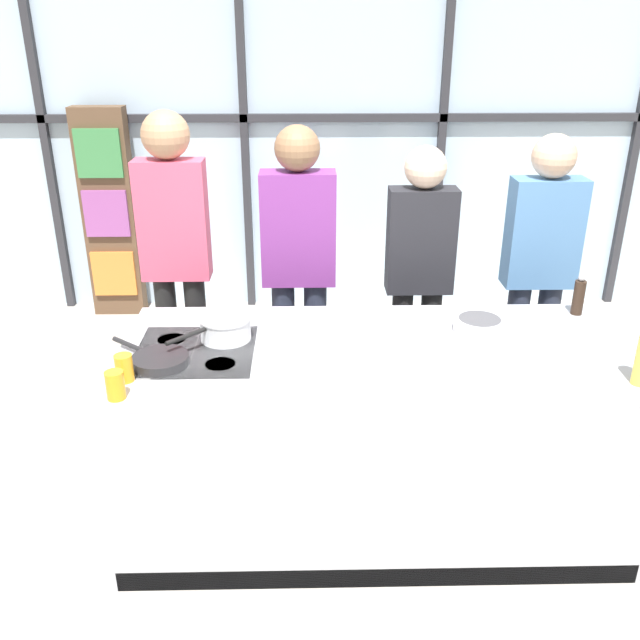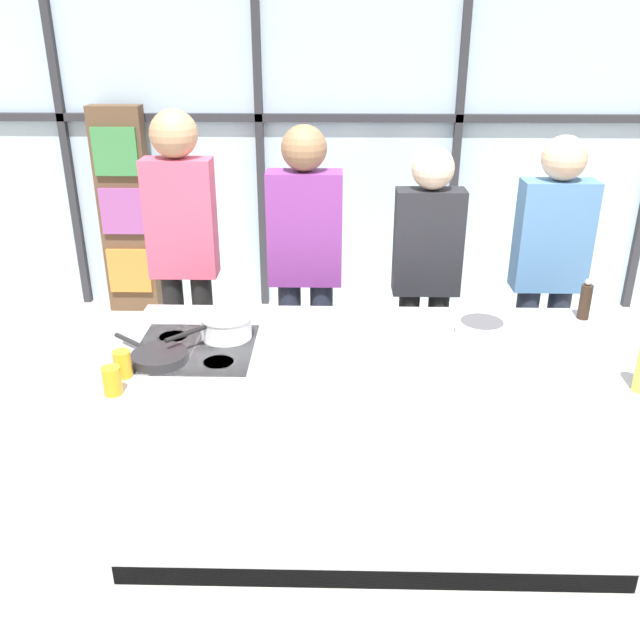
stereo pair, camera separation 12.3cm
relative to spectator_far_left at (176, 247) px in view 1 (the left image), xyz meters
The scene contains 15 objects.
ground_plane 1.74m from the spectator_far_left, 41.72° to the right, with size 18.00×18.00×0.00m, color #ADA89E.
back_window_wall 2.12m from the spectator_far_left, 60.98° to the left, with size 6.40×0.10×2.80m.
bookshelf 1.86m from the spectator_far_left, 116.57° to the left, with size 0.40×0.19×1.64m.
demo_island 1.50m from the spectator_far_left, 41.81° to the right, with size 2.26×1.01×0.89m.
spectator_far_left is the anchor object (origin of this frame).
spectator_center_left 0.68m from the spectator_far_left, ahead, with size 0.41×0.24×1.73m.
spectator_center_right 1.36m from the spectator_far_left, ahead, with size 0.37×0.23×1.62m.
spectator_far_right 2.04m from the spectator_far_left, ahead, with size 0.40×0.24×1.68m.
frying_pan 1.05m from the spectator_far_left, 84.65° to the right, with size 0.37×0.33×0.04m.
saucepan 0.87m from the spectator_far_left, 66.00° to the right, with size 0.35×0.35×0.10m.
white_plate 1.83m from the spectator_far_left, 32.40° to the right, with size 0.23×0.23×0.01m, color white.
mixing_bowl 1.70m from the spectator_far_left, 25.58° to the right, with size 0.24×0.24×0.07m.
pepper_grinder 2.13m from the spectator_far_left, 14.45° to the right, with size 0.06×0.06×0.21m.
juice_glass_near 1.32m from the spectator_far_left, 90.57° to the right, with size 0.07×0.07×0.11m, color orange.
juice_glass_far 1.18m from the spectator_far_left, 90.64° to the right, with size 0.07×0.07×0.11m, color orange.
Camera 1 is at (-0.30, -2.68, 2.21)m, focal length 38.00 mm.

